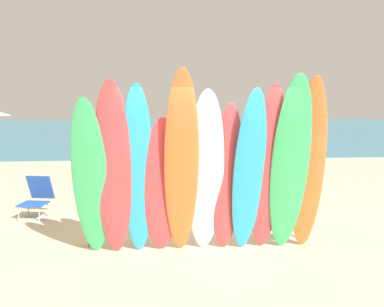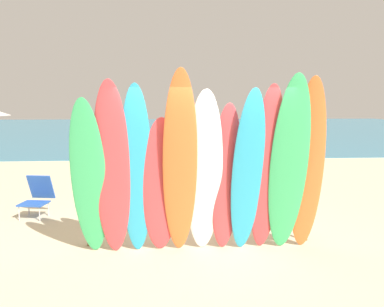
# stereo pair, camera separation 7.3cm
# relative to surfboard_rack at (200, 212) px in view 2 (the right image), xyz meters

# --- Properties ---
(ground) EXTENTS (60.00, 60.00, 0.00)m
(ground) POSITION_rel_surfboard_rack_xyz_m (0.00, 14.00, -0.53)
(ground) COLOR beige
(ocean_water) EXTENTS (60.00, 40.00, 0.02)m
(ocean_water) POSITION_rel_surfboard_rack_xyz_m (0.00, 29.63, -0.52)
(ocean_water) COLOR teal
(ocean_water) RESTS_ON ground
(surfboard_rack) EXTENTS (3.69, 0.07, 0.65)m
(surfboard_rack) POSITION_rel_surfboard_rack_xyz_m (0.00, 0.00, 0.00)
(surfboard_rack) COLOR brown
(surfboard_rack) RESTS_ON ground
(surfboard_green_0) EXTENTS (0.55, 0.64, 2.37)m
(surfboard_green_0) POSITION_rel_surfboard_rack_xyz_m (-1.67, -0.50, 0.66)
(surfboard_green_0) COLOR #38B266
(surfboard_green_0) RESTS_ON ground
(surfboard_red_1) EXTENTS (0.54, 0.57, 2.63)m
(surfboard_red_1) POSITION_rel_surfboard_rack_xyz_m (-1.33, -0.51, 0.79)
(surfboard_red_1) COLOR #D13D42
(surfboard_red_1) RESTS_ON ground
(surfboard_teal_2) EXTENTS (0.48, 0.55, 2.57)m
(surfboard_teal_2) POSITION_rel_surfboard_rack_xyz_m (-0.98, -0.48, 0.76)
(surfboard_teal_2) COLOR #289EC6
(surfboard_teal_2) RESTS_ON ground
(surfboard_red_3) EXTENTS (0.60, 0.51, 2.10)m
(surfboard_red_3) POSITION_rel_surfboard_rack_xyz_m (-0.62, -0.42, 0.52)
(surfboard_red_3) COLOR #D13D42
(surfboard_red_3) RESTS_ON ground
(surfboard_orange_4) EXTENTS (0.51, 0.78, 2.77)m
(surfboard_orange_4) POSITION_rel_surfboard_rack_xyz_m (-0.34, -0.58, 0.86)
(surfboard_orange_4) COLOR orange
(surfboard_orange_4) RESTS_ON ground
(surfboard_white_5) EXTENTS (0.55, 0.63, 2.49)m
(surfboard_white_5) POSITION_rel_surfboard_rack_xyz_m (0.02, -0.50, 0.72)
(surfboard_white_5) COLOR white
(surfboard_white_5) RESTS_ON ground
(surfboard_red_6) EXTENTS (0.49, 0.52, 2.30)m
(surfboard_red_6) POSITION_rel_surfboard_rack_xyz_m (0.36, -0.44, 0.62)
(surfboard_red_6) COLOR #D13D42
(surfboard_red_6) RESTS_ON ground
(surfboard_teal_7) EXTENTS (0.54, 0.70, 2.51)m
(surfboard_teal_7) POSITION_rel_surfboard_rack_xyz_m (0.66, -0.55, 0.73)
(surfboard_teal_7) COLOR #289EC6
(surfboard_teal_7) RESTS_ON ground
(surfboard_red_8) EXTENTS (0.49, 0.66, 2.57)m
(surfboard_red_8) POSITION_rel_surfboard_rack_xyz_m (0.96, -0.51, 0.76)
(surfboard_red_8) COLOR #D13D42
(surfboard_red_8) RESTS_ON ground
(surfboard_green_9) EXTENTS (0.58, 0.75, 2.71)m
(surfboard_green_9) POSITION_rel_surfboard_rack_xyz_m (1.27, -0.59, 0.83)
(surfboard_green_9) COLOR #38B266
(surfboard_green_9) RESTS_ON ground
(surfboard_orange_10) EXTENTS (0.54, 0.61, 2.68)m
(surfboard_orange_10) POSITION_rel_surfboard_rack_xyz_m (1.60, -0.49, 0.81)
(surfboard_orange_10) COLOR orange
(surfboard_orange_10) RESTS_ON ground
(beachgoer_by_water) EXTENTS (0.56, 0.29, 1.51)m
(beachgoer_by_water) POSITION_rel_surfboard_rack_xyz_m (-1.36, 8.40, 0.34)
(beachgoer_by_water) COLOR tan
(beachgoer_by_water) RESTS_ON ground
(beachgoer_photographing) EXTENTS (0.42, 0.46, 1.54)m
(beachgoer_photographing) POSITION_rel_surfboard_rack_xyz_m (-0.80, 6.07, 0.36)
(beachgoer_photographing) COLOR #9E704C
(beachgoer_photographing) RESTS_ON ground
(beach_chair_red) EXTENTS (0.61, 0.76, 0.82)m
(beach_chair_red) POSITION_rel_surfboard_rack_xyz_m (-3.14, 1.83, -0.10)
(beach_chair_red) COLOR #B7B7BC
(beach_chair_red) RESTS_ON ground
(distant_boat) EXTENTS (4.54, 0.89, 0.36)m
(distant_boat) POSITION_rel_surfboard_rack_xyz_m (3.33, 17.04, -0.36)
(distant_boat) COLOR #4C515B
(distant_boat) RESTS_ON ground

